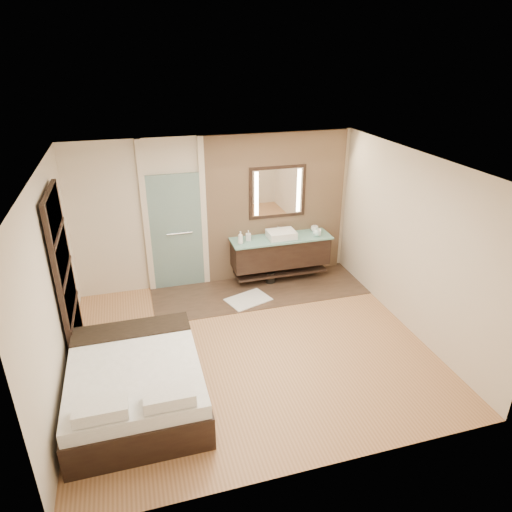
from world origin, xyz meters
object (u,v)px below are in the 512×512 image
object	(u,v)px
vanity	(281,252)
bed	(136,383)
waste_bin	(270,277)
mirror_unit	(278,192)

from	to	relation	value
vanity	bed	size ratio (longest dim) A/B	0.94
vanity	waste_bin	world-z (taller)	vanity
vanity	mirror_unit	world-z (taller)	mirror_unit
mirror_unit	waste_bin	xyz separation A→B (m)	(-0.21, -0.31, -1.54)
bed	mirror_unit	bearing A→B (deg)	46.73
mirror_unit	waste_bin	size ratio (longest dim) A/B	4.72
bed	waste_bin	xyz separation A→B (m)	(2.54, 2.60, -0.20)
vanity	mirror_unit	xyz separation A→B (m)	(0.00, 0.24, 1.07)
mirror_unit	bed	size ratio (longest dim) A/B	0.54
mirror_unit	bed	world-z (taller)	mirror_unit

